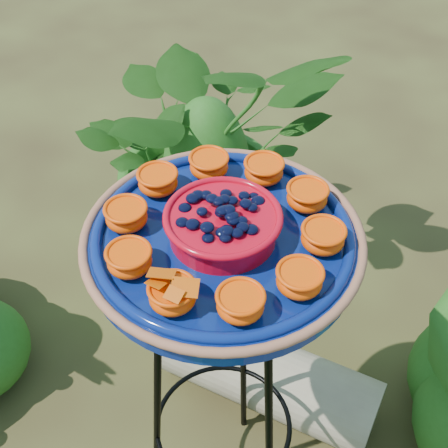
{
  "coord_description": "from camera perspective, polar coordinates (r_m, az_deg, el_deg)",
  "views": [
    {
      "loc": [
        0.54,
        -0.59,
        1.6
      ],
      "look_at": [
        0.11,
        -0.03,
        0.92
      ],
      "focal_mm": 50.0,
      "sensor_mm": 36.0,
      "label": 1
    }
  ],
  "objects": [
    {
      "name": "driftwood_log",
      "position": [
        1.78,
        3.98,
        -13.62
      ],
      "size": [
        0.64,
        0.31,
        0.2
      ],
      "primitive_type": "cylinder",
      "rotation": [
        0.0,
        1.57,
        0.18
      ],
      "color": "tan",
      "rests_on": "ground"
    },
    {
      "name": "tripod_stand",
      "position": [
        1.29,
        -0.08,
        -13.13
      ],
      "size": [
        0.39,
        0.39,
        0.86
      ],
      "rotation": [
        0.0,
        0.0,
        0.32
      ],
      "color": "black",
      "rests_on": "ground"
    },
    {
      "name": "shrub_back_left",
      "position": [
        1.96,
        -1.63,
        6.99
      ],
      "size": [
        0.99,
        1.01,
        0.85
      ],
      "primitive_type": "imported",
      "rotation": [
        0.0,
        0.0,
        0.93
      ],
      "color": "#225316",
      "rests_on": "ground"
    },
    {
      "name": "ground_plane",
      "position": [
        1.79,
        -2.56,
        -19.66
      ],
      "size": [
        20.0,
        20.0,
        0.0
      ],
      "primitive_type": "plane",
      "color": "black",
      "rests_on": "ground"
    },
    {
      "name": "feeder_dish",
      "position": [
        0.99,
        -0.1,
        -1.16
      ],
      "size": [
        0.55,
        0.55,
        0.1
      ],
      "rotation": [
        0.0,
        0.0,
        0.32
      ],
      "color": "navy",
      "rests_on": "tripod_stand"
    }
  ]
}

